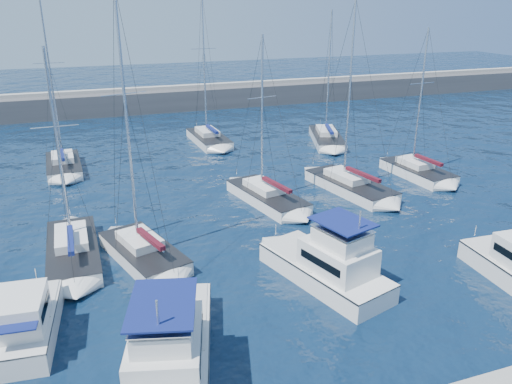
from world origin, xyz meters
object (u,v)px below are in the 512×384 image
object	(u,v)px
sailboat_back_a	(64,165)
sailboat_mid_d	(350,185)
motor_yacht_port_outer	(26,324)
sailboat_back_c	(327,138)
motor_yacht_port_inner	(169,353)
sailboat_mid_b	(143,252)
sailboat_back_b	(209,138)
sailboat_mid_e	(417,171)
sailboat_mid_a	(73,251)
sailboat_mid_c	(267,196)
motor_yacht_stbd_inner	(329,266)

from	to	relation	value
sailboat_back_a	sailboat_mid_d	bearing A→B (deg)	-33.61
motor_yacht_port_outer	sailboat_back_c	xyz separation A→B (m)	(29.89, 27.55, -0.43)
motor_yacht_port_inner	sailboat_mid_b	bearing A→B (deg)	103.71
sailboat_back_a	sailboat_back_b	size ratio (longest dim) A/B	0.96
sailboat_mid_b	sailboat_back_b	bearing A→B (deg)	49.37
sailboat_mid_d	sailboat_mid_e	distance (m)	7.88
sailboat_mid_a	sailboat_mid_d	size ratio (longest dim) A/B	0.84
sailboat_mid_b	sailboat_back_b	distance (m)	27.55
sailboat_mid_c	sailboat_back_b	size ratio (longest dim) A/B	0.80
sailboat_mid_e	sailboat_back_c	distance (m)	13.75
motor_yacht_stbd_inner	sailboat_mid_b	distance (m)	11.67
sailboat_mid_b	motor_yacht_port_outer	bearing A→B (deg)	-152.96
sailboat_mid_a	sailboat_mid_d	world-z (taller)	sailboat_mid_d
sailboat_mid_e	sailboat_mid_d	bearing A→B (deg)	-176.25
sailboat_mid_c	sailboat_back_c	xyz separation A→B (m)	(12.88, 14.85, 0.01)
sailboat_mid_b	sailboat_mid_c	world-z (taller)	sailboat_mid_b
sailboat_mid_a	sailboat_mid_b	xyz separation A→B (m)	(4.20, -1.71, 0.06)
motor_yacht_port_inner	sailboat_mid_c	xyz separation A→B (m)	(10.94, 17.26, -0.62)
sailboat_mid_e	sailboat_back_a	size ratio (longest dim) A/B	0.84
sailboat_mid_a	sailboat_back_a	bearing A→B (deg)	90.98
motor_yacht_port_outer	sailboat_mid_c	distance (m)	21.23
motor_yacht_port_outer	sailboat_back_a	bearing A→B (deg)	92.14
sailboat_mid_b	sailboat_mid_e	bearing A→B (deg)	-1.33
sailboat_mid_a	motor_yacht_port_inner	bearing A→B (deg)	-73.82
sailboat_back_a	motor_yacht_port_inner	bearing A→B (deg)	-84.14
motor_yacht_stbd_inner	sailboat_back_a	distance (m)	30.55
motor_yacht_port_outer	sailboat_mid_b	xyz separation A→B (m)	(6.31, 6.29, -0.38)
sailboat_mid_c	sailboat_mid_d	distance (m)	7.62
motor_yacht_port_inner	sailboat_back_c	distance (m)	39.98
motor_yacht_port_outer	sailboat_mid_d	world-z (taller)	sailboat_mid_d
sailboat_mid_d	sailboat_mid_e	world-z (taller)	sailboat_mid_d
motor_yacht_port_inner	sailboat_back_b	xyz separation A→B (m)	(10.91, 36.26, -0.59)
sailboat_mid_a	sailboat_mid_e	distance (m)	30.88
sailboat_mid_c	sailboat_mid_d	xyz separation A→B (m)	(7.62, 0.05, 0.02)
sailboat_mid_a	motor_yacht_stbd_inner	bearing A→B (deg)	-31.56
sailboat_back_c	sailboat_mid_b	bearing A→B (deg)	-119.82
sailboat_mid_a	sailboat_back_c	size ratio (longest dim) A/B	0.90
sailboat_mid_b	sailboat_back_b	world-z (taller)	sailboat_back_b
motor_yacht_stbd_inner	sailboat_mid_a	size ratio (longest dim) A/B	0.67
sailboat_back_a	sailboat_back_b	xyz separation A→B (m)	(15.59, 5.02, -0.00)
sailboat_back_a	motor_yacht_stbd_inner	bearing A→B (deg)	-64.00
motor_yacht_stbd_inner	motor_yacht_port_inner	bearing A→B (deg)	-172.73
sailboat_back_a	sailboat_mid_a	bearing A→B (deg)	-90.42
sailboat_mid_b	sailboat_mid_c	size ratio (longest dim) A/B	1.25
motor_yacht_port_inner	sailboat_mid_d	xyz separation A→B (m)	(18.55, 17.30, -0.61)
sailboat_mid_c	motor_yacht_port_inner	bearing A→B (deg)	-135.06
sailboat_mid_b	sailboat_back_b	size ratio (longest dim) A/B	1.00
sailboat_mid_d	sailboat_mid_e	size ratio (longest dim) A/B	1.17
motor_yacht_port_outer	motor_yacht_stbd_inner	distance (m)	16.04
sailboat_mid_a	sailboat_back_c	world-z (taller)	sailboat_back_c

